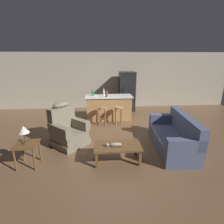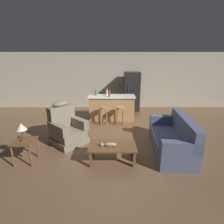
% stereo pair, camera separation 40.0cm
% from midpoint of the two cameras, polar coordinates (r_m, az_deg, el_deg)
% --- Properties ---
extents(ground_plane, '(12.00, 12.00, 0.00)m').
position_cam_midpoint_polar(ground_plane, '(5.79, 1.99, -6.82)').
color(ground_plane, brown).
extents(back_wall, '(12.00, 0.05, 2.60)m').
position_cam_midpoint_polar(back_wall, '(8.46, 1.24, 10.18)').
color(back_wall, '#A89E89').
rests_on(back_wall, ground_plane).
extents(coffee_table, '(1.10, 0.60, 0.42)m').
position_cam_midpoint_polar(coffee_table, '(4.17, 2.93, -11.48)').
color(coffee_table, brown).
rests_on(coffee_table, ground_plane).
extents(fish_figurine, '(0.34, 0.10, 0.10)m').
position_cam_midpoint_polar(fish_figurine, '(4.07, 1.85, -10.64)').
color(fish_figurine, '#4C3823').
rests_on(fish_figurine, coffee_table).
extents(couch, '(0.99, 1.96, 0.94)m').
position_cam_midpoint_polar(couch, '(4.93, 21.55, -8.31)').
color(couch, '#4C5675').
rests_on(couch, ground_plane).
extents(recliner_near_lamp, '(1.19, 1.19, 1.20)m').
position_cam_midpoint_polar(recliner_near_lamp, '(5.14, -12.47, -5.33)').
color(recliner_near_lamp, '#756B56').
rests_on(recliner_near_lamp, ground_plane).
extents(end_table, '(0.48, 0.48, 0.56)m').
position_cam_midpoint_polar(end_table, '(4.48, -24.42, -9.63)').
color(end_table, brown).
rests_on(end_table, ground_plane).
extents(table_lamp, '(0.24, 0.24, 0.41)m').
position_cam_midpoint_polar(table_lamp, '(4.34, -25.19, -4.66)').
color(table_lamp, '#4C3823').
rests_on(table_lamp, end_table).
extents(kitchen_island, '(1.80, 0.70, 0.95)m').
position_cam_midpoint_polar(kitchen_island, '(6.89, 1.59, 1.47)').
color(kitchen_island, '#AD7F4C').
rests_on(kitchen_island, ground_plane).
extents(bar_stool_left, '(0.32, 0.32, 0.68)m').
position_cam_midpoint_polar(bar_stool_left, '(6.28, -0.87, -0.19)').
color(bar_stool_left, olive).
rests_on(bar_stool_left, ground_plane).
extents(bar_stool_right, '(0.32, 0.32, 0.68)m').
position_cam_midpoint_polar(bar_stool_right, '(6.31, 4.57, -0.18)').
color(bar_stool_right, '#A87A47').
rests_on(bar_stool_right, ground_plane).
extents(refrigerator, '(0.70, 0.69, 1.76)m').
position_cam_midpoint_polar(refrigerator, '(8.04, 7.81, 6.59)').
color(refrigerator, black).
rests_on(refrigerator, ground_plane).
extents(bottle_tall_green, '(0.08, 0.08, 0.26)m').
position_cam_midpoint_polar(bottle_tall_green, '(6.85, -3.67, 6.24)').
color(bottle_tall_green, '#2D6B38').
rests_on(bottle_tall_green, kitchen_island).
extents(bottle_short_amber, '(0.08, 0.08, 0.28)m').
position_cam_midpoint_polar(bottle_short_amber, '(6.60, 0.87, 5.92)').
color(bottle_short_amber, brown).
rests_on(bottle_short_amber, kitchen_island).
extents(bottle_wine_dark, '(0.07, 0.07, 0.27)m').
position_cam_midpoint_polar(bottle_wine_dark, '(6.88, -0.00, 6.38)').
color(bottle_wine_dark, silver).
rests_on(bottle_wine_dark, kitchen_island).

